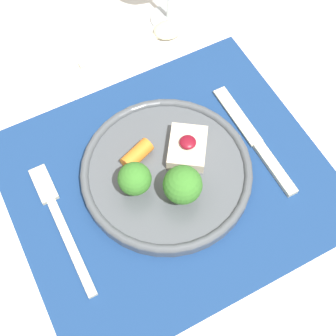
{
  "coord_description": "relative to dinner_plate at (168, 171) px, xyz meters",
  "views": [
    {
      "loc": [
        -0.14,
        -0.26,
        1.32
      ],
      "look_at": [
        0.0,
        0.01,
        0.75
      ],
      "focal_mm": 50.0,
      "sensor_mm": 36.0,
      "label": 1
    }
  ],
  "objects": [
    {
      "name": "fork",
      "position": [
        -0.16,
        0.01,
        -0.01
      ],
      "size": [
        0.02,
        0.2,
        0.01
      ],
      "rotation": [
        0.0,
        0.0,
        -0.04
      ],
      "color": "beige",
      "rests_on": "placemat"
    },
    {
      "name": "dining_table",
      "position": [
        -0.0,
        -0.0,
        -0.11
      ],
      "size": [
        1.11,
        1.19,
        0.72
      ],
      "color": "white",
      "rests_on": "ground_plane"
    },
    {
      "name": "dinner_plate",
      "position": [
        0.0,
        0.0,
        0.0
      ],
      "size": [
        0.24,
        0.24,
        0.08
      ],
      "color": "#4C5156",
      "rests_on": "placemat"
    },
    {
      "name": "ground_plane",
      "position": [
        -0.0,
        -0.0,
        -0.74
      ],
      "size": [
        8.0,
        8.0,
        0.0
      ],
      "primitive_type": "plane",
      "color": "gray"
    },
    {
      "name": "spoon",
      "position": [
        0.11,
        0.24,
        -0.01
      ],
      "size": [
        0.19,
        0.04,
        0.01
      ],
      "rotation": [
        0.0,
        0.0,
        0.05
      ],
      "color": "beige",
      "rests_on": "dining_table"
    },
    {
      "name": "placemat",
      "position": [
        -0.0,
        -0.0,
        -0.02
      ],
      "size": [
        0.44,
        0.38,
        0.0
      ],
      "primitive_type": "cube",
      "color": "navy",
      "rests_on": "dining_table"
    },
    {
      "name": "knife",
      "position": [
        0.14,
        -0.02,
        -0.01
      ],
      "size": [
        0.02,
        0.2,
        0.01
      ],
      "rotation": [
        0.0,
        0.0,
        0.03
      ],
      "color": "beige",
      "rests_on": "placemat"
    }
  ]
}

